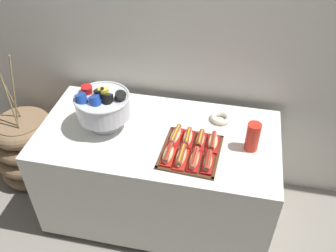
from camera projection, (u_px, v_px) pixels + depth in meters
ground_plane at (159, 209)px, 2.72m from camera, size 10.00×10.00×0.00m
back_wall at (174, 14)px, 2.26m from camera, size 6.00×0.10×2.60m
buffet_table at (159, 173)px, 2.47m from camera, size 1.49×0.76×0.74m
floor_vase at (29, 148)px, 2.84m from camera, size 0.52×0.52×1.12m
serving_tray at (191, 152)px, 2.11m from camera, size 0.35×0.38×0.01m
hot_dog_0 at (168, 154)px, 2.05m from camera, size 0.07×0.16×0.06m
hot_dog_1 at (181, 157)px, 2.04m from camera, size 0.07×0.18×0.06m
hot_dog_2 at (194, 160)px, 2.02m from camera, size 0.07×0.17×0.06m
hot_dog_3 at (208, 162)px, 2.01m from camera, size 0.06×0.16×0.06m
hot_dog_4 at (175, 136)px, 2.18m from camera, size 0.08×0.18×0.06m
hot_dog_5 at (188, 138)px, 2.16m from camera, size 0.06×0.17×0.06m
hot_dog_6 at (200, 140)px, 2.15m from camera, size 0.06×0.16×0.06m
hot_dog_7 at (213, 142)px, 2.13m from camera, size 0.07×0.15×0.06m
punch_bowl at (103, 105)px, 2.19m from camera, size 0.34×0.34×0.28m
cup_stack at (253, 137)px, 2.08m from camera, size 0.08×0.08×0.18m
donut at (221, 118)px, 2.33m from camera, size 0.13×0.13×0.04m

